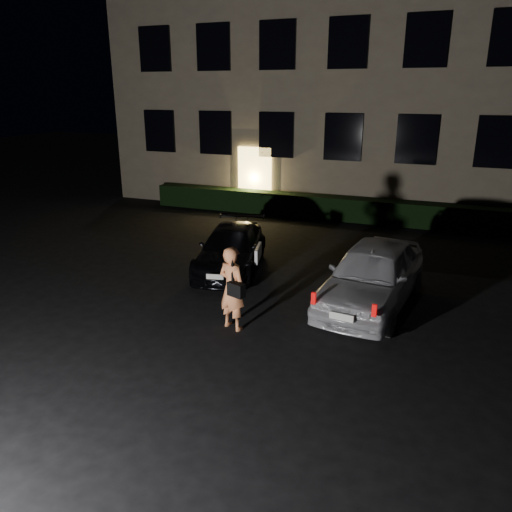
% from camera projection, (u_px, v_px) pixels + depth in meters
% --- Properties ---
extents(ground, '(80.00, 80.00, 0.00)m').
position_uv_depth(ground, '(216.00, 344.00, 9.59)').
color(ground, black).
rests_on(ground, ground).
extents(building, '(20.00, 8.11, 12.00)m').
position_uv_depth(building, '(367.00, 56.00, 20.94)').
color(building, '#766754').
rests_on(building, ground).
extents(hedge, '(15.00, 0.70, 0.85)m').
position_uv_depth(hedge, '(337.00, 208.00, 18.74)').
color(hedge, black).
rests_on(hedge, ground).
extents(sedan, '(2.41, 4.12, 1.12)m').
position_uv_depth(sedan, '(231.00, 248.00, 13.53)').
color(sedan, black).
rests_on(sedan, ground).
extents(hatch, '(2.20, 4.40, 1.44)m').
position_uv_depth(hatch, '(373.00, 275.00, 11.15)').
color(hatch, silver).
rests_on(hatch, ground).
extents(man, '(0.74, 0.61, 1.74)m').
position_uv_depth(man, '(232.00, 288.00, 9.97)').
color(man, '#FF9358').
rests_on(man, ground).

